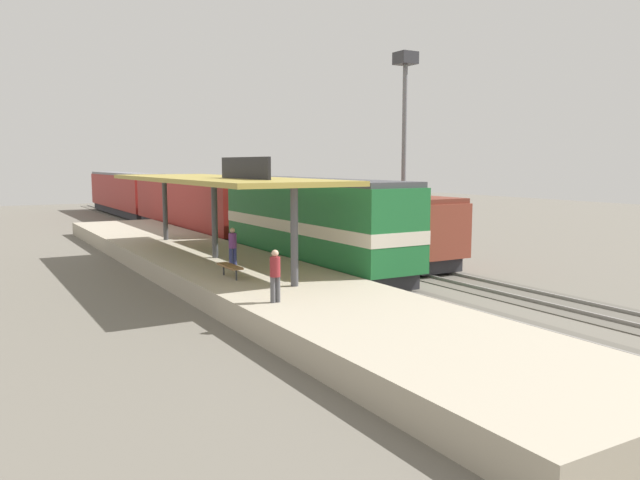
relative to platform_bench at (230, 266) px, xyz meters
The scene contains 13 objects.
ground_plane 9.67m from the platform_bench, 33.30° to the left, with size 120.00×120.00×0.00m, color #666056.
track_near 8.08m from the platform_bench, 41.21° to the left, with size 3.20×110.00×0.16m.
track_far 11.90m from the platform_bench, 26.37° to the left, with size 3.20×110.00×0.16m.
platform 5.51m from the platform_bench, 75.08° to the left, with size 6.00×44.00×0.90m, color #A89E89.
station_canopy 6.23m from the platform_bench, 74.83° to the left, with size 5.20×18.00×4.70m.
platform_bench is the anchor object (origin of this frame).
locomotive 7.36m from the platform_bench, 34.50° to the left, with size 2.93×14.43×4.44m.
passenger_carriage_front 22.94m from the platform_bench, 74.83° to the left, with size 2.90×20.00×4.24m.
passenger_carriage_rear 43.35m from the platform_bench, 82.04° to the left, with size 2.90×20.00×4.24m.
freight_car 11.85m from the platform_bench, 26.35° to the left, with size 2.80×12.00×3.54m.
light_mast 16.95m from the platform_bench, 26.41° to the left, with size 1.10×1.10×11.70m.
person_waiting 4.86m from the platform_bench, 94.75° to the right, with size 0.34×0.34×1.71m.
person_walking 2.49m from the platform_bench, 64.79° to the left, with size 0.34×0.34×1.71m.
Camera 1 is at (-15.07, -27.74, 5.34)m, focal length 35.01 mm.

